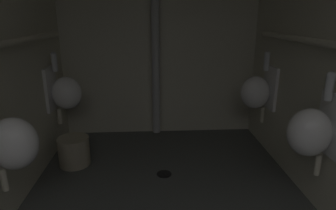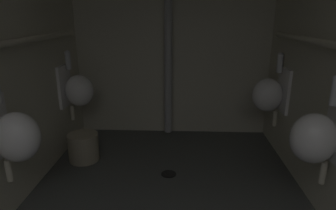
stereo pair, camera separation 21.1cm
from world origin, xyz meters
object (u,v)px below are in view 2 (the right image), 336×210
object	(u,v)px
standpipe_back_wall	(168,35)
urinal_right_far	(270,94)
urinal_left_far	(77,90)
floor_drain	(168,174)
urinal_left_mid	(14,135)
urinal_right_mid	(317,137)
waste_bin	(84,147)

from	to	relation	value
standpipe_back_wall	urinal_right_far	bearing A→B (deg)	-26.08
urinal_right_far	standpipe_back_wall	world-z (taller)	standpipe_back_wall
urinal_left_far	floor_drain	world-z (taller)	urinal_left_far
urinal_left_far	urinal_left_mid	bearing A→B (deg)	-90.00
urinal_right_far	floor_drain	size ratio (longest dim) A/B	5.39
urinal_left_mid	standpipe_back_wall	bearing A→B (deg)	60.23
urinal_right_mid	floor_drain	size ratio (longest dim) A/B	5.39
urinal_right_far	floor_drain	world-z (taller)	urinal_right_far
urinal_left_far	standpipe_back_wall	bearing A→B (deg)	24.13
standpipe_back_wall	floor_drain	distance (m)	1.55
urinal_left_mid	urinal_right_mid	world-z (taller)	same
urinal_left_far	standpipe_back_wall	size ratio (longest dim) A/B	0.32
urinal_left_mid	waste_bin	bearing A→B (deg)	82.49
urinal_right_mid	standpipe_back_wall	bearing A→B (deg)	123.23
urinal_right_far	floor_drain	xyz separation A→B (m)	(-1.00, -0.47, -0.66)
floor_drain	waste_bin	xyz separation A→B (m)	(-0.87, 0.25, 0.14)
urinal_right_mid	standpipe_back_wall	size ratio (longest dim) A/B	0.32
urinal_left_far	urinal_right_mid	distance (m)	2.31
floor_drain	urinal_left_mid	bearing A→B (deg)	-145.64
urinal_right_far	waste_bin	world-z (taller)	urinal_right_far
urinal_left_far	urinal_right_mid	bearing A→B (deg)	-30.37
urinal_right_mid	urinal_left_far	bearing A→B (deg)	149.63
floor_drain	urinal_right_far	bearing A→B (deg)	25.18
urinal_left_far	waste_bin	size ratio (longest dim) A/B	2.50
standpipe_back_wall	waste_bin	xyz separation A→B (m)	(-0.83, -0.73, -1.06)
urinal_right_far	standpipe_back_wall	size ratio (longest dim) A/B	0.32
urinal_left_far	floor_drain	size ratio (longest dim) A/B	5.39
urinal_right_mid	urinal_right_far	size ratio (longest dim) A/B	1.00
urinal_left_mid	urinal_right_mid	bearing A→B (deg)	1.90
urinal_left_far	waste_bin	xyz separation A→B (m)	(0.12, -0.31, -0.52)
waste_bin	urinal_right_mid	bearing A→B (deg)	-24.72
standpipe_back_wall	waste_bin	bearing A→B (deg)	-138.49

